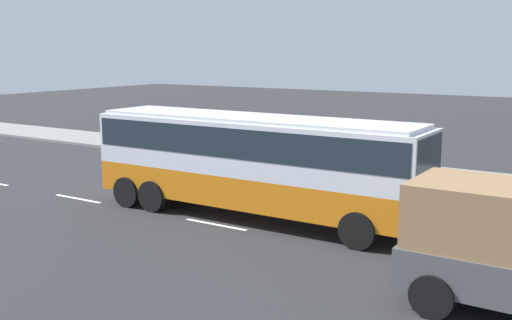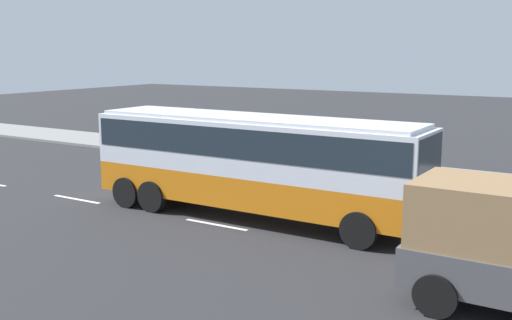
{
  "view_description": "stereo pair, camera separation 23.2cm",
  "coord_description": "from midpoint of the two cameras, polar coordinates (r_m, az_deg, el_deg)",
  "views": [
    {
      "loc": [
        8.98,
        -17.72,
        5.59
      ],
      "look_at": [
        -1.87,
        -0.68,
        1.94
      ],
      "focal_mm": 42.84,
      "sensor_mm": 36.0,
      "label": 1
    },
    {
      "loc": [
        8.78,
        -17.84,
        5.59
      ],
      "look_at": [
        -1.87,
        -0.68,
        1.94
      ],
      "focal_mm": 42.84,
      "sensor_mm": 36.0,
      "label": 2
    }
  ],
  "objects": [
    {
      "name": "coach_bus",
      "position": [
        20.21,
        0.07,
        0.41
      ],
      "size": [
        11.72,
        2.67,
        3.45
      ],
      "rotation": [
        0.0,
        0.0,
        0.0
      ],
      "color": "orange",
      "rests_on": "ground_plane"
    },
    {
      "name": "ground_plane",
      "position": [
        20.65,
        5.74,
        -5.52
      ],
      "size": [
        120.0,
        120.0,
        0.0
      ],
      "primitive_type": "plane",
      "color": "#28282B"
    },
    {
      "name": "sidewalk_curb",
      "position": [
        28.59,
        13.75,
        -1.17
      ],
      "size": [
        80.0,
        4.0,
        0.15
      ],
      "primitive_type": "cube",
      "color": "gray",
      "rests_on": "ground_plane"
    },
    {
      "name": "lane_centreline",
      "position": [
        23.39,
        -14.11,
        -3.89
      ],
      "size": [
        28.3,
        0.16,
        0.01
      ],
      "color": "white",
      "rests_on": "ground_plane"
    },
    {
      "name": "pedestrian_near_curb",
      "position": [
        29.0,
        7.17,
        1.34
      ],
      "size": [
        0.32,
        0.32,
        1.71
      ],
      "rotation": [
        0.0,
        0.0,
        2.68
      ],
      "color": "#38334C",
      "rests_on": "sidewalk_curb"
    }
  ]
}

